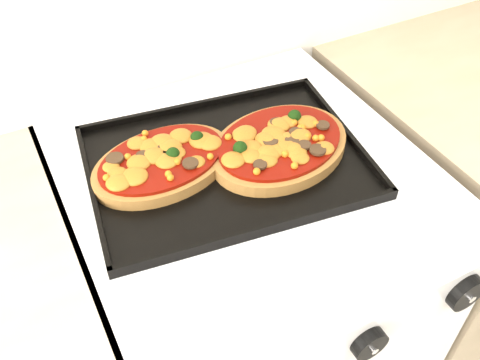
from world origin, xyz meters
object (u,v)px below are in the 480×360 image
stove (244,317)px  pizza_left (162,161)px  baking_tray (226,161)px  pizza_right (280,144)px

stove → pizza_left: size_ratio=3.83×
baking_tray → pizza_right: pizza_right is taller
stove → pizza_right: (0.06, 0.00, 0.48)m
pizza_right → stove: bearing=-178.0°
stove → pizza_left: pizza_left is taller
stove → baking_tray: baking_tray is taller
stove → baking_tray: size_ratio=2.02×
pizza_left → pizza_right: pizza_right is taller
pizza_left → pizza_right: size_ratio=0.95×
pizza_right → baking_tray: bearing=166.9°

